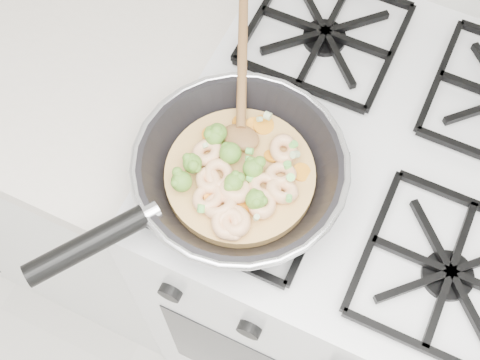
% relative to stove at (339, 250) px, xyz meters
% --- Properties ---
extents(stove, '(0.60, 0.60, 0.92)m').
position_rel_stove_xyz_m(stove, '(0.00, 0.00, 0.00)').
color(stove, white).
rests_on(stove, ground).
extents(counter_left, '(1.00, 0.60, 0.90)m').
position_rel_stove_xyz_m(counter_left, '(-0.80, 0.00, -0.01)').
color(counter_left, white).
rests_on(counter_left, ground).
extents(skillet, '(0.33, 0.54, 0.09)m').
position_rel_stove_xyz_m(skillet, '(-0.16, -0.16, 0.50)').
color(skillet, black).
rests_on(skillet, stove).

